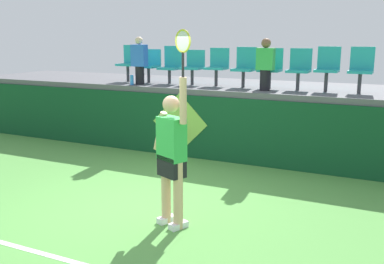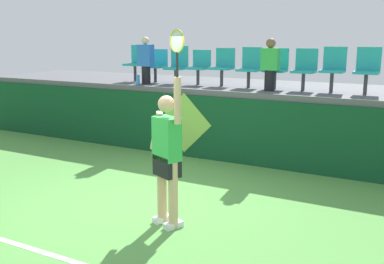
% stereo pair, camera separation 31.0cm
% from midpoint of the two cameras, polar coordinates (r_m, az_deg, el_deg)
% --- Properties ---
extents(ground_plane, '(40.00, 40.00, 0.00)m').
position_cam_midpoint_polar(ground_plane, '(6.73, -5.57, -9.58)').
color(ground_plane, '#519342').
extents(court_back_wall, '(13.92, 0.20, 1.32)m').
position_cam_midpoint_polar(court_back_wall, '(9.01, 4.63, 0.44)').
color(court_back_wall, '#0F4223').
rests_on(court_back_wall, ground_plane).
extents(spectator_platform, '(13.92, 2.66, 0.12)m').
position_cam_midpoint_polar(spectator_platform, '(10.07, 7.62, 5.76)').
color(spectator_platform, '#56565B').
rests_on(spectator_platform, court_back_wall).
extents(court_baseline_stripe, '(12.53, 0.08, 0.01)m').
position_cam_midpoint_polar(court_baseline_stripe, '(5.51, -15.89, -15.15)').
color(court_baseline_stripe, white).
rests_on(court_baseline_stripe, ground_plane).
extents(tennis_player, '(0.71, 0.39, 2.58)m').
position_cam_midpoint_polar(tennis_player, '(5.76, -1.70, -2.81)').
color(tennis_player, white).
rests_on(tennis_player, ground_plane).
extents(water_bottle, '(0.08, 0.08, 0.22)m').
position_cam_midpoint_polar(water_bottle, '(10.00, -6.12, 6.74)').
color(water_bottle, '#338CE5').
rests_on(water_bottle, spectator_platform).
extents(stadium_chair_0, '(0.44, 0.42, 0.86)m').
position_cam_midpoint_polar(stadium_chair_0, '(10.81, -6.35, 9.11)').
color(stadium_chair_0, '#38383D').
rests_on(stadium_chair_0, spectator_platform).
extents(stadium_chair_1, '(0.44, 0.42, 0.77)m').
position_cam_midpoint_polar(stadium_chair_1, '(10.50, -3.73, 8.80)').
color(stadium_chair_1, '#38383D').
rests_on(stadium_chair_1, spectator_platform).
extents(stadium_chair_2, '(0.44, 0.42, 0.85)m').
position_cam_midpoint_polar(stadium_chair_2, '(10.23, -1.02, 8.82)').
color(stadium_chair_2, '#38383D').
rests_on(stadium_chair_2, spectator_platform).
extents(stadium_chair_3, '(0.44, 0.42, 0.77)m').
position_cam_midpoint_polar(stadium_chair_3, '(9.95, 1.87, 8.62)').
color(stadium_chair_3, '#38383D').
rests_on(stadium_chair_3, spectator_platform).
extents(stadium_chair_4, '(0.44, 0.42, 0.82)m').
position_cam_midpoint_polar(stadium_chair_4, '(9.71, 4.99, 8.64)').
color(stadium_chair_4, '#38383D').
rests_on(stadium_chair_4, spectator_platform).
extents(stadium_chair_5, '(0.44, 0.42, 0.84)m').
position_cam_midpoint_polar(stadium_chair_5, '(9.49, 8.48, 8.49)').
color(stadium_chair_5, '#38383D').
rests_on(stadium_chair_5, spectator_platform).
extents(stadium_chair_6, '(0.44, 0.42, 0.83)m').
position_cam_midpoint_polar(stadium_chair_6, '(9.31, 11.79, 8.28)').
color(stadium_chair_6, '#38383D').
rests_on(stadium_chair_6, spectator_platform).
extents(stadium_chair_7, '(0.44, 0.42, 0.83)m').
position_cam_midpoint_polar(stadium_chair_7, '(9.16, 15.35, 8.05)').
color(stadium_chair_7, '#38383D').
rests_on(stadium_chair_7, spectator_platform).
extents(stadium_chair_8, '(0.44, 0.42, 0.87)m').
position_cam_midpoint_polar(stadium_chair_8, '(9.06, 18.78, 7.98)').
color(stadium_chair_8, '#38383D').
rests_on(stadium_chair_8, spectator_platform).
extents(stadium_chair_9, '(0.44, 0.42, 0.87)m').
position_cam_midpoint_polar(stadium_chair_9, '(8.98, 22.69, 7.65)').
color(stadium_chair_9, '#38383D').
rests_on(stadium_chair_9, spectator_platform).
extents(spectator_0, '(0.34, 0.20, 1.03)m').
position_cam_midpoint_polar(spectator_0, '(8.92, 11.07, 8.65)').
color(spectator_0, black).
rests_on(spectator_0, spectator_platform).
extents(spectator_1, '(0.34, 0.20, 1.06)m').
position_cam_midpoint_polar(spectator_1, '(10.10, -5.12, 9.27)').
color(spectator_1, black).
rests_on(spectator_1, spectator_platform).
extents(wall_signage_mount, '(1.27, 0.01, 1.36)m').
position_cam_midpoint_polar(wall_signage_mount, '(9.40, -0.06, -3.14)').
color(wall_signage_mount, '#0F4223').
rests_on(wall_signage_mount, ground_plane).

